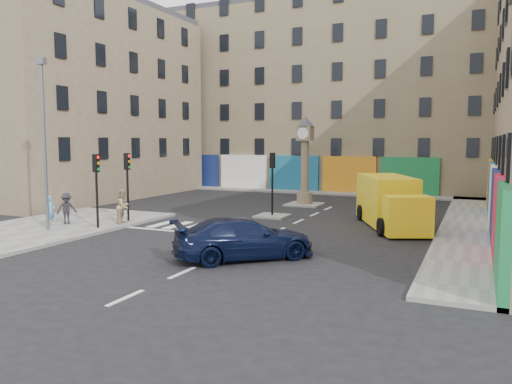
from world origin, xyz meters
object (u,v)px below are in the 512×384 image
Objects in this scene: pedestrian_blue at (51,211)px; pedestrian_dark at (67,209)px; pedestrian_tan at (123,206)px; yellow_van at (390,202)px; traffic_light_left_far at (127,176)px; traffic_light_left_near at (96,179)px; traffic_light_island at (272,174)px; navy_sedan at (244,238)px; clock_pillar at (305,155)px; lamp_post at (44,135)px.

pedestrian_blue is 0.88m from pedestrian_dark.
yellow_van is at bearing -75.26° from pedestrian_tan.
traffic_light_left_far is at bearing -45.75° from pedestrian_blue.
traffic_light_left_far reaches higher than yellow_van.
yellow_van is 14.09m from pedestrian_tan.
pedestrian_blue is 0.97× the size of pedestrian_dark.
traffic_light_left_near is 10.03m from traffic_light_island.
traffic_light_left_near is at bearing -68.10° from pedestrian_dark.
traffic_light_left_near reaches higher than navy_sedan.
clock_pillar is at bearing -32.68° from navy_sedan.
traffic_light_left_far is 2.03× the size of pedestrian_tan.
clock_pillar reaches higher than pedestrian_blue.
traffic_light_left_near is 0.61× the size of clock_pillar.
clock_pillar is (0.00, 6.00, 0.96)m from traffic_light_island.
lamp_post is at bearing -173.81° from yellow_van.
navy_sedan is 10.47m from yellow_van.
pedestrian_dark is at bearing -22.12° from pedestrian_blue.
traffic_light_island is at bearing 40.60° from traffic_light_left_far.
pedestrian_dark is (0.25, 0.84, 0.03)m from pedestrian_blue.
pedestrian_dark reaches higher than pedestrian_blue.
traffic_light_left_near is 2.40m from traffic_light_left_far.
lamp_post is 4.55× the size of pedestrian_tan.
traffic_light_left_far reaches higher than pedestrian_blue.
navy_sedan is 0.73× the size of yellow_van.
traffic_light_island is 11.55m from pedestrian_dark.
pedestrian_tan is (2.83, 2.23, 0.12)m from pedestrian_blue.
lamp_post is at bearing -131.71° from traffic_light_island.
pedestrian_blue is (-8.83, -8.40, -1.65)m from traffic_light_island.
traffic_light_left_near is at bearing -128.93° from traffic_light_island.
traffic_light_island is at bearing -53.20° from pedestrian_tan.
pedestrian_tan is 2.93m from pedestrian_dark.
lamp_post is at bearing -139.01° from pedestrian_dark.
traffic_light_island is at bearing 152.09° from yellow_van.
traffic_light_left_far is 13.05m from clock_pillar.
pedestrian_dark reaches higher than navy_sedan.
traffic_light_left_far is 0.61× the size of clock_pillar.
pedestrian_dark is (-2.28, 0.24, -1.65)m from traffic_light_left_near.
pedestrian_blue is at bearing 38.12° from navy_sedan.
yellow_van is at bearing -37.64° from pedestrian_dark.
traffic_light_left_far is 8.30m from traffic_light_island.
pedestrian_blue is (-2.53, -0.60, -1.68)m from traffic_light_left_near.
lamp_post is 1.36× the size of clock_pillar.
navy_sedan is 11.98m from pedestrian_blue.
yellow_van is (6.89, -0.50, -1.29)m from traffic_light_island.
pedestrian_dark is at bearing 33.93° from navy_sedan.
navy_sedan is 3.33× the size of pedestrian_dark.
pedestrian_dark is at bearing 174.08° from traffic_light_left_near.
navy_sedan is at bearing -75.04° from pedestrian_dark.
traffic_light_left_far is (0.00, 2.40, 0.00)m from traffic_light_left_near.
traffic_light_left_near reaches higher than pedestrian_tan.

